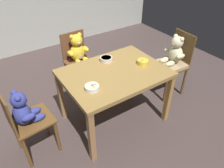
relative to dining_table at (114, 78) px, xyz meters
The scene contains 8 objects.
ground_plane 0.66m from the dining_table, ahead, with size 5.20×5.20×0.04m.
dining_table is the anchor object (origin of this frame).
teddy_chair_far_center 0.87m from the dining_table, 92.67° to the left, with size 0.42×0.40×0.88m.
teddy_chair_near_left 1.02m from the dining_table, behind, with size 0.42×0.40×0.88m.
teddy_chair_near_right 1.02m from the dining_table, ahead, with size 0.43×0.42×0.92m.
porridge_bowl_cream_far_center 0.28m from the dining_table, 78.54° to the left, with size 0.15×0.15×0.05m.
porridge_bowl_yellow_near_right 0.39m from the dining_table, ahead, with size 0.13×0.13×0.12m.
porridge_bowl_white_near_left 0.41m from the dining_table, 158.17° to the right, with size 0.14×0.15×0.12m.
Camera 1 is at (-1.13, -1.64, 2.01)m, focal length 33.71 mm.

